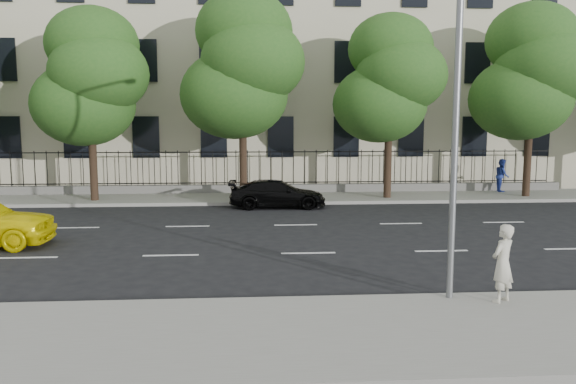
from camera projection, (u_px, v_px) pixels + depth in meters
name	position (u px, v px, depth m)	size (l,w,h in m)	color
ground	(319.00, 277.00, 14.02)	(120.00, 120.00, 0.00)	black
near_sidewalk	(346.00, 334.00, 10.05)	(60.00, 4.00, 0.15)	gray
far_sidewalk	(284.00, 198.00, 27.86)	(60.00, 4.00, 0.15)	gray
lane_markings	(301.00, 237.00, 18.72)	(49.60, 4.62, 0.01)	silver
masonry_building	(275.00, 39.00, 35.59)	(34.60, 12.11, 18.50)	beige
iron_fence	(282.00, 182.00, 29.47)	(30.00, 0.50, 2.20)	slate
street_light	(449.00, 60.00, 11.79)	(0.25, 3.32, 8.05)	slate
tree_b	(91.00, 78.00, 25.89)	(5.53, 5.12, 8.97)	#382619
tree_c	(243.00, 66.00, 26.30)	(5.89, 5.50, 9.80)	#382619
tree_d	(390.00, 79.00, 26.85)	(5.34, 4.94, 8.84)	#382619
tree_e	(531.00, 73.00, 27.28)	(5.71, 5.31, 9.46)	#382619
black_sedan	(277.00, 194.00, 25.05)	(1.75, 4.30, 1.25)	black
woman_near	(503.00, 263.00, 11.51)	(0.59, 0.39, 1.63)	beige
pedestrian_far	(502.00, 175.00, 29.51)	(0.84, 0.65, 1.73)	navy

